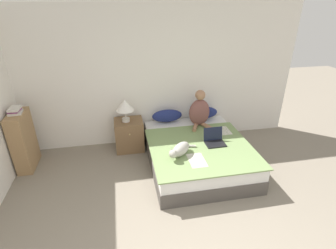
{
  "coord_description": "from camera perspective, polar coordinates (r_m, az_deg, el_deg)",
  "views": [
    {
      "loc": [
        -0.55,
        -1.3,
        2.62
      ],
      "look_at": [
        0.15,
        2.3,
        0.8
      ],
      "focal_mm": 28.0,
      "sensor_mm": 36.0,
      "label": 1
    }
  ],
  "objects": [
    {
      "name": "pillow_far",
      "position": [
        5.12,
        7.62,
        2.53
      ],
      "size": [
        0.57,
        0.2,
        0.24
      ],
      "color": "navy",
      "rests_on": "bed"
    },
    {
      "name": "cat_tabby",
      "position": [
        3.94,
        2.61,
        -5.5
      ],
      "size": [
        0.5,
        0.44,
        0.19
      ],
      "rotation": [
        0.0,
        0.0,
        -2.35
      ],
      "color": "#A8A399",
      "rests_on": "bed"
    },
    {
      "name": "laptop_open",
      "position": [
        4.33,
        10.09,
        -3.4
      ],
      "size": [
        0.32,
        0.28,
        0.24
      ],
      "rotation": [
        0.0,
        0.0,
        0.02
      ],
      "color": "black",
      "rests_on": "bed"
    },
    {
      "name": "bookshelf",
      "position": [
        4.89,
        -28.97,
        -3.14
      ],
      "size": [
        0.24,
        0.57,
        0.98
      ],
      "color": "#99754C",
      "rests_on": "ground_plane"
    },
    {
      "name": "book_stack_top",
      "position": [
        4.69,
        -30.36,
        2.62
      ],
      "size": [
        0.21,
        0.24,
        0.1
      ],
      "color": "beige",
      "rests_on": "bookshelf"
    },
    {
      "name": "person_sitting",
      "position": [
        4.78,
        6.87,
        2.91
      ],
      "size": [
        0.39,
        0.37,
        0.68
      ],
      "color": "brown",
      "rests_on": "bed"
    },
    {
      "name": "table_lamp",
      "position": [
        4.66,
        -9.38,
        4.0
      ],
      "size": [
        0.33,
        0.33,
        0.41
      ],
      "color": "beige",
      "rests_on": "nightstand"
    },
    {
      "name": "bed",
      "position": [
        4.48,
        6.32,
        -6.2
      ],
      "size": [
        1.62,
        1.92,
        0.45
      ],
      "color": "#4C4742",
      "rests_on": "ground_plane"
    },
    {
      "name": "pillow_near",
      "position": [
        4.95,
        -0.2,
        1.92
      ],
      "size": [
        0.57,
        0.2,
        0.24
      ],
      "color": "navy",
      "rests_on": "bed"
    },
    {
      "name": "nightstand",
      "position": [
        4.92,
        -8.42,
        -2.23
      ],
      "size": [
        0.51,
        0.46,
        0.58
      ],
      "color": "brown",
      "rests_on": "ground_plane"
    },
    {
      "name": "wall_back",
      "position": [
        4.85,
        -4.11,
        10.15
      ],
      "size": [
        5.63,
        0.05,
        2.55
      ],
      "color": "white",
      "rests_on": "ground_plane"
    }
  ]
}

